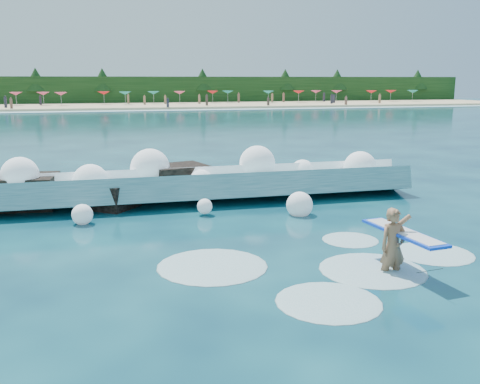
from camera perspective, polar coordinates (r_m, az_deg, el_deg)
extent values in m
plane|color=#062337|center=(13.96, -3.92, -6.80)|extent=(200.00, 200.00, 0.00)
cube|color=tan|center=(91.13, -13.23, 8.91)|extent=(140.00, 20.00, 0.40)
cube|color=silver|center=(80.16, -12.99, 8.44)|extent=(140.00, 5.00, 0.08)
cube|color=black|center=(101.05, -13.46, 10.47)|extent=(140.00, 4.00, 5.00)
cube|color=teal|center=(19.98, -6.61, 0.22)|extent=(17.90, 2.72, 1.49)
cube|color=white|center=(20.68, -6.96, 1.87)|extent=(17.90, 1.26, 0.70)
cube|color=black|center=(20.54, -22.36, -0.24)|extent=(2.69, 2.15, 1.34)
cube|color=black|center=(19.58, -13.92, -0.56)|extent=(2.36, 2.30, 1.03)
cube|color=black|center=(20.92, -6.59, 0.91)|extent=(2.44, 2.16, 1.45)
imported|color=#946445|center=(13.09, 16.00, -5.70)|extent=(0.70, 0.47, 1.87)
cube|color=blue|center=(13.18, 17.03, -4.17)|extent=(0.86, 2.61, 0.06)
cube|color=silver|center=(13.17, 17.03, -4.10)|extent=(0.73, 2.39, 0.06)
cylinder|color=black|center=(12.28, 19.54, -7.92)|extent=(0.01, 0.91, 0.43)
sphere|color=white|center=(20.04, -22.41, 1.62)|extent=(1.31, 1.31, 1.31)
sphere|color=white|center=(19.62, -15.64, 1.02)|extent=(1.28, 1.28, 1.28)
sphere|color=white|center=(20.51, -9.57, 2.51)|extent=(1.49, 1.49, 1.49)
sphere|color=white|center=(20.00, -4.16, 1.13)|extent=(0.89, 0.89, 0.89)
sphere|color=white|center=(20.98, 1.85, 3.07)|extent=(1.40, 1.40, 1.40)
sphere|color=white|center=(21.63, 6.69, 2.15)|extent=(0.99, 0.99, 0.99)
sphere|color=white|center=(21.92, 12.68, 2.55)|extent=(1.31, 1.31, 1.31)
sphere|color=white|center=(17.54, -16.47, -2.33)|extent=(0.67, 0.67, 0.67)
sphere|color=white|center=(17.94, -3.79, -1.53)|extent=(0.52, 0.52, 0.52)
sphere|color=white|center=(18.08, 6.37, -1.38)|extent=(0.89, 0.89, 0.89)
ellipsoid|color=silver|center=(13.31, 13.94, -8.09)|extent=(2.56, 2.56, 0.13)
ellipsoid|color=silver|center=(11.33, 9.42, -11.49)|extent=(2.21, 2.21, 0.11)
ellipsoid|color=silver|center=(14.98, 19.96, -6.19)|extent=(2.06, 2.06, 0.10)
ellipsoid|color=silver|center=(13.19, -2.96, -7.91)|extent=(2.74, 2.74, 0.14)
ellipsoid|color=silver|center=(15.57, 11.68, -5.03)|extent=(1.60, 1.60, 0.08)
cone|color=#DA406C|center=(93.88, -22.81, 9.64)|extent=(2.00, 2.00, 0.50)
cone|color=#DA406C|center=(92.83, -20.26, 9.82)|extent=(2.00, 2.00, 0.50)
cone|color=#DA406C|center=(91.01, -18.58, 9.91)|extent=(2.00, 2.00, 0.50)
cone|color=red|center=(93.77, -14.33, 10.19)|extent=(2.00, 2.00, 0.50)
cone|color=#158783|center=(91.80, -12.16, 10.26)|extent=(2.00, 2.00, 0.50)
cone|color=#158783|center=(93.72, -9.22, 10.40)|extent=(2.00, 2.00, 0.50)
cone|color=#DA406C|center=(94.20, -6.47, 10.49)|extent=(2.00, 2.00, 0.50)
cone|color=red|center=(96.95, -2.94, 10.58)|extent=(2.00, 2.00, 0.50)
cone|color=#158783|center=(97.63, -1.32, 10.60)|extent=(2.00, 2.00, 0.50)
cone|color=#158783|center=(97.09, 3.04, 10.58)|extent=(2.00, 2.00, 0.50)
cone|color=red|center=(98.62, 6.27, 10.55)|extent=(2.00, 2.00, 0.50)
cone|color=#DA406C|center=(101.98, 8.09, 10.55)|extent=(2.00, 2.00, 0.50)
cone|color=#DA406C|center=(102.30, 10.24, 10.48)|extent=(2.00, 2.00, 0.50)
cone|color=red|center=(103.25, 13.82, 10.34)|extent=(2.00, 2.00, 0.50)
cone|color=red|center=(106.89, 15.78, 10.28)|extent=(2.00, 2.00, 0.50)
cone|color=#158783|center=(107.65, 17.94, 10.16)|extent=(2.00, 2.00, 0.50)
cube|color=#3F332D|center=(86.14, -20.49, 9.00)|extent=(0.35, 0.22, 1.61)
cube|color=#8C664C|center=(93.96, 11.89, 9.65)|extent=(0.35, 0.22, 1.55)
cube|color=#262633|center=(101.27, 18.32, 9.46)|extent=(0.35, 0.22, 1.57)
cube|color=brown|center=(94.53, 9.75, 9.73)|extent=(0.35, 0.22, 1.50)
cube|color=#3F332D|center=(95.00, 5.81, 9.82)|extent=(0.35, 0.22, 1.39)
cube|color=#8C664C|center=(85.77, -14.93, 9.28)|extent=(0.35, 0.22, 1.45)
cube|color=brown|center=(82.08, -7.71, 9.24)|extent=(0.35, 0.22, 1.42)
cube|color=#262633|center=(107.63, 17.50, 9.60)|extent=(0.35, 0.22, 1.51)
cube|color=brown|center=(90.73, 7.86, 9.70)|extent=(0.35, 0.22, 1.49)
cube|color=#262633|center=(106.41, 15.85, 9.68)|extent=(0.35, 0.22, 1.52)
cube|color=brown|center=(84.93, -17.67, 9.08)|extent=(0.35, 0.22, 1.40)
cube|color=#3F332D|center=(96.40, 12.20, 9.67)|extent=(0.35, 0.22, 1.50)
cube|color=#8C664C|center=(90.07, 10.68, 9.41)|extent=(0.35, 0.22, 1.54)
cube|color=#262633|center=(86.76, -7.04, 9.63)|extent=(0.35, 0.22, 1.51)
cube|color=#8C664C|center=(98.98, 14.68, 9.64)|extent=(0.35, 0.22, 1.60)
cube|color=brown|center=(103.50, 8.95, 9.95)|extent=(0.35, 0.22, 1.56)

